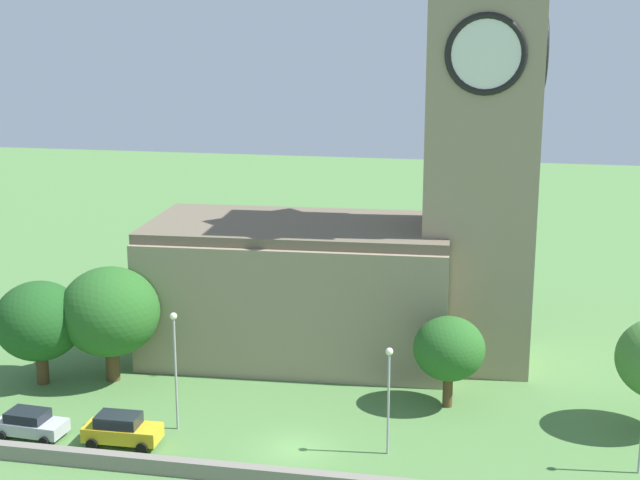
{
  "coord_description": "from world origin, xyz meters",
  "views": [
    {
      "loc": [
        11.26,
        -48.97,
        24.77
      ],
      "look_at": [
        0.26,
        6.33,
        11.18
      ],
      "focal_mm": 52.35,
      "sensor_mm": 36.0,
      "label": 1
    }
  ],
  "objects_px": {
    "tree_by_tower": "(449,349)",
    "streetlamp_west_mid": "(175,353)",
    "car_silver": "(30,424)",
    "church": "(374,226)",
    "tree_riverside_east": "(110,312)",
    "streetlamp_central": "(389,383)",
    "tree_churchyard": "(39,321)",
    "car_yellow": "(122,430)"
  },
  "relations": [
    {
      "from": "church",
      "to": "car_yellow",
      "type": "xyz_separation_m",
      "value": [
        -12.4,
        -17.84,
        -8.97
      ]
    },
    {
      "from": "tree_by_tower",
      "to": "streetlamp_west_mid",
      "type": "bearing_deg",
      "value": -157.42
    },
    {
      "from": "car_yellow",
      "to": "streetlamp_central",
      "type": "height_order",
      "value": "streetlamp_central"
    },
    {
      "from": "streetlamp_central",
      "to": "car_silver",
      "type": "bearing_deg",
      "value": -174.84
    },
    {
      "from": "church",
      "to": "tree_churchyard",
      "type": "relative_size",
      "value": 4.5
    },
    {
      "from": "streetlamp_west_mid",
      "to": "tree_churchyard",
      "type": "height_order",
      "value": "streetlamp_west_mid"
    },
    {
      "from": "church",
      "to": "car_silver",
      "type": "relative_size",
      "value": 7.57
    },
    {
      "from": "tree_riverside_east",
      "to": "tree_churchyard",
      "type": "xyz_separation_m",
      "value": [
        -4.52,
        -1.51,
        -0.48
      ]
    },
    {
      "from": "car_silver",
      "to": "tree_riverside_east",
      "type": "relative_size",
      "value": 0.53
    },
    {
      "from": "car_yellow",
      "to": "streetlamp_central",
      "type": "distance_m",
      "value": 16.08
    },
    {
      "from": "car_silver",
      "to": "streetlamp_west_mid",
      "type": "xyz_separation_m",
      "value": [
        8.34,
        2.75,
        4.13
      ]
    },
    {
      "from": "tree_riverside_east",
      "to": "tree_churchyard",
      "type": "relative_size",
      "value": 1.12
    },
    {
      "from": "tree_riverside_east",
      "to": "car_silver",
      "type": "bearing_deg",
      "value": -97.4
    },
    {
      "from": "tree_churchyard",
      "to": "tree_by_tower",
      "type": "bearing_deg",
      "value": 3.12
    },
    {
      "from": "church",
      "to": "tree_riverside_east",
      "type": "xyz_separation_m",
      "value": [
        -17.02,
        -8.44,
        -4.95
      ]
    },
    {
      "from": "streetlamp_central",
      "to": "tree_riverside_east",
      "type": "relative_size",
      "value": 0.8
    },
    {
      "from": "car_yellow",
      "to": "tree_by_tower",
      "type": "relative_size",
      "value": 0.75
    },
    {
      "from": "streetlamp_west_mid",
      "to": "streetlamp_central",
      "type": "height_order",
      "value": "streetlamp_west_mid"
    },
    {
      "from": "church",
      "to": "car_yellow",
      "type": "distance_m",
      "value": 23.5
    },
    {
      "from": "tree_riverside_east",
      "to": "tree_churchyard",
      "type": "distance_m",
      "value": 4.79
    },
    {
      "from": "church",
      "to": "streetlamp_central",
      "type": "distance_m",
      "value": 17.17
    },
    {
      "from": "streetlamp_west_mid",
      "to": "streetlamp_central",
      "type": "relative_size",
      "value": 1.15
    },
    {
      "from": "church",
      "to": "car_silver",
      "type": "distance_m",
      "value": 27.11
    },
    {
      "from": "church",
      "to": "tree_churchyard",
      "type": "height_order",
      "value": "church"
    },
    {
      "from": "car_silver",
      "to": "tree_by_tower",
      "type": "relative_size",
      "value": 0.71
    },
    {
      "from": "streetlamp_central",
      "to": "tree_by_tower",
      "type": "relative_size",
      "value": 1.08
    },
    {
      "from": "tree_riverside_east",
      "to": "streetlamp_central",
      "type": "bearing_deg",
      "value": -20.33
    },
    {
      "from": "tree_by_tower",
      "to": "church",
      "type": "bearing_deg",
      "value": 126.14
    },
    {
      "from": "car_yellow",
      "to": "tree_riverside_east",
      "type": "xyz_separation_m",
      "value": [
        -4.62,
        9.4,
        4.02
      ]
    },
    {
      "from": "streetlamp_central",
      "to": "tree_churchyard",
      "type": "bearing_deg",
      "value": 166.41
    },
    {
      "from": "car_silver",
      "to": "car_yellow",
      "type": "distance_m",
      "value": 5.85
    },
    {
      "from": "streetlamp_central",
      "to": "tree_churchyard",
      "type": "distance_m",
      "value": 25.45
    },
    {
      "from": "tree_riverside_east",
      "to": "tree_by_tower",
      "type": "distance_m",
      "value": 23.2
    },
    {
      "from": "streetlamp_central",
      "to": "tree_churchyard",
      "type": "xyz_separation_m",
      "value": [
        -24.74,
        5.98,
        0.11
      ]
    },
    {
      "from": "streetlamp_west_mid",
      "to": "tree_by_tower",
      "type": "bearing_deg",
      "value": 22.58
    },
    {
      "from": "tree_churchyard",
      "to": "car_silver",
      "type": "bearing_deg",
      "value": -67.4
    },
    {
      "from": "car_yellow",
      "to": "car_silver",
      "type": "bearing_deg",
      "value": -179.72
    },
    {
      "from": "streetlamp_central",
      "to": "streetlamp_west_mid",
      "type": "bearing_deg",
      "value": 176.47
    },
    {
      "from": "car_yellow",
      "to": "tree_by_tower",
      "type": "height_order",
      "value": "tree_by_tower"
    },
    {
      "from": "tree_by_tower",
      "to": "streetlamp_central",
      "type": "bearing_deg",
      "value": -111.6
    },
    {
      "from": "tree_churchyard",
      "to": "tree_by_tower",
      "type": "relative_size",
      "value": 1.2
    },
    {
      "from": "car_yellow",
      "to": "tree_by_tower",
      "type": "xyz_separation_m",
      "value": [
        18.56,
        9.4,
        2.98
      ]
    }
  ]
}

